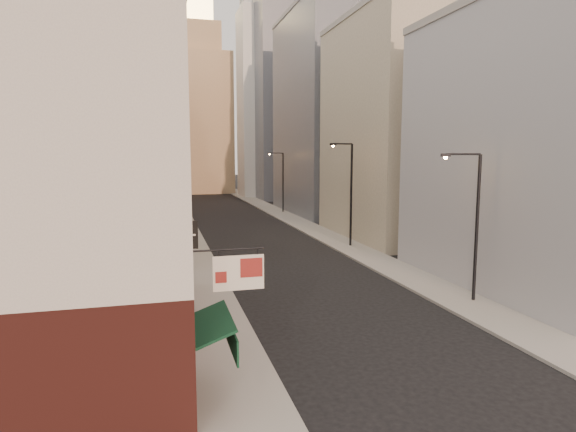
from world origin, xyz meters
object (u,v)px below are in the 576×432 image
object	(u,v)px
clock_tower	(196,107)
streetlamp_far	(281,179)
streetlamp_near	(473,219)
streetlamp_mid	(349,189)
traffic_light_left	(188,198)
white_tower	(261,96)

from	to	relation	value
clock_tower	streetlamp_far	xyz separation A→B (m)	(8.11, -40.62, -13.01)
streetlamp_near	streetlamp_mid	world-z (taller)	streetlamp_mid
streetlamp_near	traffic_light_left	xyz separation A→B (m)	(-13.12, 25.97, -0.86)
streetlamp_far	white_tower	bearing A→B (deg)	99.24
streetlamp_near	clock_tower	bearing A→B (deg)	115.44
streetlamp_mid	streetlamp_far	distance (m)	25.38
streetlamp_far	traffic_light_left	size ratio (longest dim) A/B	1.62
streetlamp_mid	streetlamp_near	bearing A→B (deg)	-104.39
streetlamp_far	streetlamp_near	bearing A→B (deg)	-74.82
white_tower	traffic_light_left	size ratio (longest dim) A/B	8.30
clock_tower	streetlamp_near	bearing A→B (deg)	-84.48
streetlamp_mid	white_tower	bearing A→B (deg)	70.39
streetlamp_near	streetlamp_far	xyz separation A→B (m)	(0.18, 41.40, 0.13)
clock_tower	streetlamp_far	distance (m)	43.42
traffic_light_left	white_tower	bearing A→B (deg)	-124.30
streetlamp_near	streetlamp_far	distance (m)	41.40
white_tower	streetlamp_far	bearing A→B (deg)	-96.19
clock_tower	streetlamp_near	size ratio (longest dim) A/B	5.70
clock_tower	traffic_light_left	size ratio (longest dim) A/B	8.98
white_tower	traffic_light_left	xyz separation A→B (m)	(-16.18, -42.05, -14.97)
clock_tower	streetlamp_near	world-z (taller)	clock_tower
clock_tower	streetlamp_far	bearing A→B (deg)	-78.71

